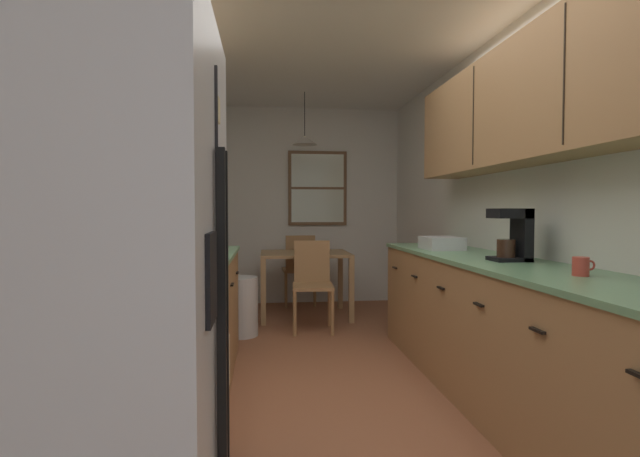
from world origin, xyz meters
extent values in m
plane|color=#995B3D|center=(0.00, 1.00, 0.00)|extent=(12.00, 12.00, 0.00)
cube|color=silver|center=(-1.35, 1.00, 1.27)|extent=(0.10, 9.00, 2.55)
cube|color=silver|center=(1.35, 1.00, 1.27)|extent=(0.10, 9.00, 2.55)
cube|color=silver|center=(0.00, 3.65, 1.27)|extent=(4.40, 0.10, 2.55)
cube|color=white|center=(0.00, 1.00, 2.59)|extent=(4.40, 9.00, 0.08)
cube|color=silver|center=(-0.95, -1.30, 0.87)|extent=(0.70, 0.78, 1.74)
cube|color=black|center=(-0.59, -1.30, 0.82)|extent=(0.01, 0.01, 1.57)
cube|color=black|center=(-0.58, -1.34, 0.82)|extent=(0.02, 0.02, 1.12)
cube|color=black|center=(-0.58, -1.26, 0.82)|extent=(0.02, 0.02, 1.12)
cube|color=black|center=(-0.59, -1.48, 1.05)|extent=(0.01, 0.15, 0.22)
cube|color=beige|center=(-0.59, -1.25, 1.50)|extent=(0.01, 0.05, 0.07)
cube|color=black|center=(-0.99, -0.58, 0.45)|extent=(0.62, 0.63, 0.90)
cube|color=black|center=(-0.67, -0.58, 0.42)|extent=(0.01, 0.44, 0.30)
cube|color=silver|center=(-0.65, -0.58, 0.63)|extent=(0.02, 0.50, 0.02)
cube|color=black|center=(-0.99, -0.58, 0.91)|extent=(0.59, 0.59, 0.02)
cube|color=black|center=(-1.27, -0.58, 1.00)|extent=(0.06, 0.63, 0.20)
cylinder|color=#2D2D2D|center=(-1.13, -0.72, 0.93)|extent=(0.15, 0.15, 0.01)
cylinder|color=#2D2D2D|center=(-1.13, -0.44, 0.93)|extent=(0.15, 0.15, 0.01)
cylinder|color=#2D2D2D|center=(-0.85, -0.72, 0.93)|extent=(0.15, 0.15, 0.01)
cylinder|color=#2D2D2D|center=(-0.85, -0.44, 0.93)|extent=(0.15, 0.15, 0.01)
cube|color=white|center=(-1.11, -0.58, 1.68)|extent=(0.38, 0.61, 0.32)
cube|color=black|center=(-0.92, -0.64, 1.68)|extent=(0.01, 0.37, 0.20)
cube|color=#2D2D33|center=(-0.92, -0.37, 1.68)|extent=(0.01, 0.12, 0.20)
cube|color=#A87A4C|center=(-1.00, 0.67, 0.43)|extent=(0.60, 1.86, 0.87)
cube|color=#6B9E70|center=(-1.00, 0.67, 0.89)|extent=(0.63, 1.88, 0.03)
cube|color=black|center=(-0.69, 0.05, 0.70)|extent=(0.02, 0.10, 0.01)
cube|color=black|center=(-0.69, 0.67, 0.70)|extent=(0.02, 0.10, 0.01)
cube|color=black|center=(-0.69, 1.30, 0.70)|extent=(0.02, 0.10, 0.01)
cube|color=#A87A4C|center=(-1.14, 0.62, 1.88)|extent=(0.32, 1.96, 0.66)
cube|color=#2D2319|center=(-0.98, 0.30, 1.88)|extent=(0.01, 0.01, 0.61)
cube|color=#2D2319|center=(-0.98, 0.95, 1.88)|extent=(0.01, 0.01, 0.61)
cube|color=#A87A4C|center=(1.00, 0.09, 0.43)|extent=(0.60, 3.37, 0.87)
cube|color=#6B9E70|center=(1.00, 0.09, 0.89)|extent=(0.63, 3.39, 0.03)
cube|color=black|center=(0.69, -1.31, 0.70)|extent=(0.02, 0.10, 0.01)
cube|color=black|center=(0.69, -0.75, 0.70)|extent=(0.02, 0.10, 0.01)
cube|color=black|center=(0.69, -0.19, 0.70)|extent=(0.02, 0.10, 0.01)
cube|color=black|center=(0.69, 0.37, 0.70)|extent=(0.02, 0.10, 0.01)
cube|color=black|center=(0.69, 0.93, 0.70)|extent=(0.02, 0.10, 0.01)
cube|color=black|center=(0.69, 1.49, 0.70)|extent=(0.02, 0.10, 0.01)
cube|color=#A87A4C|center=(1.14, 0.04, 1.87)|extent=(0.32, 3.07, 0.74)
cube|color=#2D2319|center=(0.98, -0.47, 1.87)|extent=(0.01, 0.01, 0.68)
cube|color=#2D2319|center=(0.98, 0.55, 1.87)|extent=(0.01, 0.01, 0.68)
cube|color=#A87F51|center=(-0.01, 2.77, 0.72)|extent=(1.00, 0.82, 0.03)
cube|color=#A87F51|center=(-0.48, 2.39, 0.35)|extent=(0.06, 0.06, 0.70)
cube|color=#A87F51|center=(0.46, 2.39, 0.35)|extent=(0.06, 0.06, 0.70)
cube|color=#A87F51|center=(-0.48, 3.15, 0.35)|extent=(0.06, 0.06, 0.70)
cube|color=#A87F51|center=(0.46, 3.15, 0.35)|extent=(0.06, 0.06, 0.70)
cube|color=#A87A4C|center=(0.01, 2.08, 0.45)|extent=(0.42, 0.42, 0.04)
cube|color=#A87A4C|center=(0.02, 2.26, 0.68)|extent=(0.37, 0.05, 0.45)
cylinder|color=#A87A4C|center=(0.18, 1.89, 0.22)|extent=(0.04, 0.04, 0.43)
cylinder|color=#A87A4C|center=(-0.18, 1.91, 0.22)|extent=(0.04, 0.04, 0.43)
cylinder|color=#A87A4C|center=(0.20, 2.25, 0.22)|extent=(0.04, 0.04, 0.43)
cylinder|color=#A87A4C|center=(-0.16, 2.27, 0.22)|extent=(0.04, 0.04, 0.43)
cube|color=#A87A4C|center=(-0.04, 3.46, 0.45)|extent=(0.42, 0.42, 0.04)
cube|color=#A87A4C|center=(-0.03, 3.28, 0.68)|extent=(0.37, 0.05, 0.45)
cylinder|color=#A87A4C|center=(-0.23, 3.63, 0.22)|extent=(0.04, 0.04, 0.43)
cylinder|color=#A87A4C|center=(0.13, 3.65, 0.22)|extent=(0.04, 0.04, 0.43)
cylinder|color=#A87A4C|center=(-0.21, 3.26, 0.22)|extent=(0.04, 0.04, 0.43)
cylinder|color=#A87A4C|center=(0.16, 3.29, 0.22)|extent=(0.04, 0.04, 0.43)
cylinder|color=black|center=(-0.01, 2.77, 2.30)|extent=(0.01, 0.01, 0.49)
cone|color=#B7B2A8|center=(-0.01, 2.77, 2.01)|extent=(0.28, 0.28, 0.10)
sphere|color=white|center=(-0.01, 2.77, 2.03)|extent=(0.06, 0.06, 0.06)
cube|color=brown|center=(0.22, 3.58, 1.50)|extent=(0.77, 0.04, 0.97)
cube|color=silver|center=(0.22, 3.56, 1.50)|extent=(0.69, 0.01, 0.89)
cube|color=brown|center=(0.22, 3.56, 1.50)|extent=(0.69, 0.02, 0.03)
cylinder|color=silver|center=(-0.70, 1.99, 0.28)|extent=(0.33, 0.33, 0.57)
cylinder|color=#D84C19|center=(-1.00, -0.02, 0.98)|extent=(0.13, 0.13, 0.16)
cylinder|color=white|center=(-1.00, -0.02, 1.07)|extent=(0.13, 0.13, 0.02)
cube|color=beige|center=(-0.64, -0.42, 0.50)|extent=(0.02, 0.16, 0.24)
cube|color=black|center=(1.03, 0.13, 0.91)|extent=(0.22, 0.18, 0.02)
cube|color=black|center=(1.11, 0.13, 1.06)|extent=(0.06, 0.18, 0.32)
cube|color=black|center=(1.03, 0.13, 1.19)|extent=(0.22, 0.18, 0.06)
cylinder|color=#331E14|center=(1.01, 0.13, 0.98)|extent=(0.11, 0.11, 0.11)
cylinder|color=#BF3F33|center=(1.03, -0.55, 0.95)|extent=(0.07, 0.07, 0.09)
torus|color=#BF3F33|center=(1.08, -0.55, 0.95)|extent=(0.05, 0.01, 0.05)
cube|color=silver|center=(0.94, 1.02, 0.95)|extent=(0.28, 0.34, 0.10)
camera|label=1|loc=(-0.46, -2.64, 1.21)|focal=26.79mm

